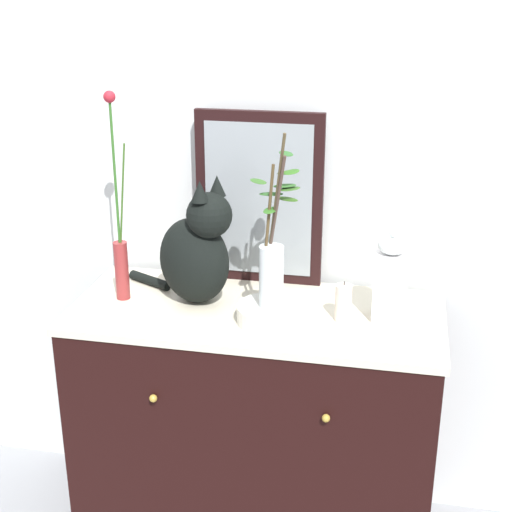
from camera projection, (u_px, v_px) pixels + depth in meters
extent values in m
cube|color=silver|center=(276.00, 153.00, 2.45)|extent=(4.40, 0.08, 2.60)
cube|color=black|center=(256.00, 432.00, 2.46)|extent=(1.14, 0.50, 0.85)
cube|color=beige|center=(256.00, 313.00, 2.30)|extent=(1.16, 0.51, 0.02)
sphere|color=#B79338|center=(153.00, 398.00, 2.18)|extent=(0.02, 0.02, 0.02)
sphere|color=#B79338|center=(326.00, 418.00, 2.08)|extent=(0.02, 0.02, 0.02)
cube|color=black|center=(259.00, 199.00, 2.42)|extent=(0.42, 0.03, 0.58)
cube|color=gray|center=(258.00, 200.00, 2.40)|extent=(0.35, 0.01, 0.51)
ellipsoid|color=black|center=(194.00, 261.00, 2.31)|extent=(0.30, 0.27, 0.28)
sphere|color=black|center=(209.00, 215.00, 2.22)|extent=(0.14, 0.14, 0.14)
cone|color=black|center=(217.00, 186.00, 2.21)|extent=(0.05, 0.05, 0.06)
cone|color=black|center=(200.00, 191.00, 2.16)|extent=(0.05, 0.05, 0.06)
cylinder|color=black|center=(150.00, 280.00, 2.48)|extent=(0.17, 0.10, 0.03)
cylinder|color=maroon|center=(122.00, 270.00, 2.35)|extent=(0.04, 0.04, 0.19)
cylinder|color=#316323|center=(115.00, 175.00, 2.23)|extent=(0.01, 0.01, 0.44)
sphere|color=#AC212D|center=(109.00, 97.00, 2.15)|extent=(0.04, 0.04, 0.04)
cylinder|color=#355B1E|center=(123.00, 194.00, 2.25)|extent=(0.04, 0.01, 0.32)
cylinder|color=silver|center=(271.00, 314.00, 2.21)|extent=(0.21, 0.21, 0.05)
cylinder|color=silver|center=(271.00, 277.00, 2.16)|extent=(0.07, 0.07, 0.19)
cylinder|color=#46352C|center=(276.00, 213.00, 2.10)|extent=(0.06, 0.06, 0.35)
ellipsoid|color=#335C1C|center=(287.00, 199.00, 2.14)|extent=(0.08, 0.06, 0.01)
ellipsoid|color=#306228|center=(285.00, 186.00, 2.11)|extent=(0.08, 0.07, 0.01)
ellipsoid|color=#32681F|center=(292.00, 172.00, 2.08)|extent=(0.06, 0.08, 0.01)
cylinder|color=#463B24|center=(276.00, 202.00, 2.09)|extent=(0.06, 0.05, 0.41)
ellipsoid|color=#396326|center=(290.00, 189.00, 2.11)|extent=(0.08, 0.07, 0.01)
ellipsoid|color=#365D1F|center=(288.00, 172.00, 2.08)|extent=(0.07, 0.08, 0.01)
ellipsoid|color=#2A5C25|center=(286.00, 154.00, 2.07)|extent=(0.06, 0.08, 0.01)
cylinder|color=#493A21|center=(269.00, 218.00, 2.11)|extent=(0.03, 0.03, 0.32)
ellipsoid|color=#316922|center=(270.00, 210.00, 2.11)|extent=(0.05, 0.07, 0.01)
ellipsoid|color=#2C5925|center=(271.00, 194.00, 2.12)|extent=(0.08, 0.05, 0.01)
ellipsoid|color=#325E23|center=(258.00, 181.00, 2.10)|extent=(0.07, 0.08, 0.01)
cube|color=white|center=(390.00, 286.00, 2.21)|extent=(0.10, 0.10, 0.21)
ellipsoid|color=white|center=(393.00, 246.00, 2.16)|extent=(0.09, 0.09, 0.05)
sphere|color=white|center=(393.00, 233.00, 2.15)|extent=(0.02, 0.02, 0.02)
cylinder|color=beige|center=(343.00, 303.00, 2.21)|extent=(0.05, 0.05, 0.12)
cylinder|color=black|center=(344.00, 283.00, 2.19)|extent=(0.00, 0.00, 0.01)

